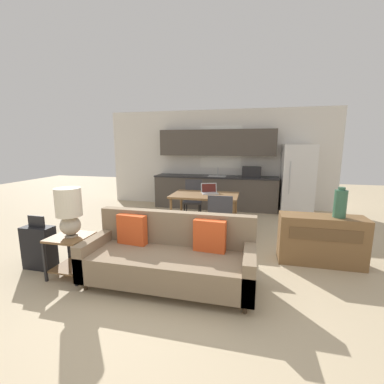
% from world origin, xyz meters
% --- Properties ---
extents(ground_plane, '(20.00, 20.00, 0.00)m').
position_xyz_m(ground_plane, '(0.00, 0.00, 0.00)').
color(ground_plane, tan).
extents(wall_back, '(6.40, 0.07, 2.70)m').
position_xyz_m(wall_back, '(0.00, 4.63, 1.35)').
color(wall_back, silver).
rests_on(wall_back, ground_plane).
extents(kitchen_counter, '(3.35, 0.65, 2.15)m').
position_xyz_m(kitchen_counter, '(0.02, 4.33, 0.84)').
color(kitchen_counter, '#4C443D').
rests_on(kitchen_counter, ground_plane).
extents(refrigerator, '(0.76, 0.78, 1.75)m').
position_xyz_m(refrigerator, '(2.10, 4.21, 0.88)').
color(refrigerator, white).
rests_on(refrigerator, ground_plane).
extents(dining_table, '(1.30, 0.84, 0.77)m').
position_xyz_m(dining_table, '(0.09, 2.25, 0.70)').
color(dining_table, brown).
rests_on(dining_table, ground_plane).
extents(couch, '(2.10, 0.80, 0.87)m').
position_xyz_m(couch, '(0.02, 0.22, 0.34)').
color(couch, '#3D2D1E').
rests_on(couch, ground_plane).
extents(side_table, '(0.49, 0.49, 0.55)m').
position_xyz_m(side_table, '(-1.31, 0.09, 0.37)').
color(side_table, brown).
rests_on(side_table, ground_plane).
extents(table_lamp, '(0.33, 0.33, 0.65)m').
position_xyz_m(table_lamp, '(-1.29, 0.09, 0.92)').
color(table_lamp, '#B2A893').
rests_on(table_lamp, side_table).
extents(credenza, '(1.18, 0.41, 0.72)m').
position_xyz_m(credenza, '(2.02, 1.25, 0.36)').
color(credenza, brown).
rests_on(credenza, ground_plane).
extents(vase, '(0.17, 0.17, 0.43)m').
position_xyz_m(vase, '(2.22, 1.24, 0.93)').
color(vase, '#336047').
rests_on(vase, credenza).
extents(dining_chair_near_right, '(0.42, 0.42, 0.94)m').
position_xyz_m(dining_chair_near_right, '(0.51, 1.46, 0.52)').
color(dining_chair_near_right, '#38383D').
rests_on(dining_chair_near_right, ground_plane).
extents(dining_chair_far_left, '(0.46, 0.46, 0.94)m').
position_xyz_m(dining_chair_far_left, '(-0.33, 3.04, 0.52)').
color(dining_chair_far_left, '#38383D').
rests_on(dining_chair_far_left, ground_plane).
extents(laptop, '(0.39, 0.35, 0.20)m').
position_xyz_m(laptop, '(0.16, 2.38, 0.82)').
color(laptop, '#B7BABC').
rests_on(laptop, dining_table).
extents(suitcase, '(0.43, 0.22, 0.77)m').
position_xyz_m(suitcase, '(-1.91, 0.17, 0.31)').
color(suitcase, black).
rests_on(suitcase, ground_plane).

